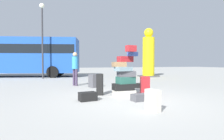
{
  "coord_description": "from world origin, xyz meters",
  "views": [
    {
      "loc": [
        -2.36,
        -5.37,
        1.13
      ],
      "look_at": [
        0.02,
        1.65,
        0.85
      ],
      "focal_mm": 29.56,
      "sensor_mm": 36.0,
      "label": 1
    }
  ],
  "objects_px": {
    "suitcase_charcoal_behind_tower": "(93,81)",
    "yellow_dummy_statue": "(149,55)",
    "suitcase_black_right_side": "(88,96)",
    "suitcase_black_foreground_near": "(134,86)",
    "suitcase_tower": "(125,77)",
    "suitcase_cream_left_side": "(153,100)",
    "parked_bus": "(16,55)",
    "person_bearded_onlooker": "(75,66)",
    "suitcase_maroon_upright_blue": "(145,85)",
    "lamp_post": "(42,29)",
    "suitcase_charcoal_white_trunk": "(142,97)",
    "suitcase_black_foreground_far": "(100,84)"
  },
  "relations": [
    {
      "from": "suitcase_charcoal_behind_tower",
      "to": "yellow_dummy_statue",
      "type": "xyz_separation_m",
      "value": [
        5.91,
        5.22,
        1.48
      ]
    },
    {
      "from": "suitcase_black_right_side",
      "to": "suitcase_black_foreground_near",
      "type": "height_order",
      "value": "suitcase_black_right_side"
    },
    {
      "from": "suitcase_tower",
      "to": "suitcase_cream_left_side",
      "type": "xyz_separation_m",
      "value": [
        -0.12,
        -2.01,
        -0.39
      ]
    },
    {
      "from": "suitcase_charcoal_behind_tower",
      "to": "parked_bus",
      "type": "bearing_deg",
      "value": 99.01
    },
    {
      "from": "suitcase_cream_left_side",
      "to": "person_bearded_onlooker",
      "type": "relative_size",
      "value": 0.31
    },
    {
      "from": "suitcase_black_right_side",
      "to": "person_bearded_onlooker",
      "type": "bearing_deg",
      "value": 79.46
    },
    {
      "from": "suitcase_maroon_upright_blue",
      "to": "parked_bus",
      "type": "distance_m",
      "value": 12.54
    },
    {
      "from": "parked_bus",
      "to": "suitcase_cream_left_side",
      "type": "bearing_deg",
      "value": -54.53
    },
    {
      "from": "suitcase_black_right_side",
      "to": "yellow_dummy_statue",
      "type": "bearing_deg",
      "value": 41.64
    },
    {
      "from": "suitcase_tower",
      "to": "suitcase_maroon_upright_blue",
      "type": "xyz_separation_m",
      "value": [
        0.91,
        0.24,
        -0.32
      ]
    },
    {
      "from": "suitcase_tower",
      "to": "lamp_post",
      "type": "xyz_separation_m",
      "value": [
        -2.89,
        8.58,
        2.97
      ]
    },
    {
      "from": "suitcase_maroon_upright_blue",
      "to": "suitcase_cream_left_side",
      "type": "relative_size",
      "value": 1.25
    },
    {
      "from": "suitcase_charcoal_white_trunk",
      "to": "parked_bus",
      "type": "relative_size",
      "value": 0.06
    },
    {
      "from": "suitcase_black_right_side",
      "to": "suitcase_black_foreground_near",
      "type": "relative_size",
      "value": 0.65
    },
    {
      "from": "lamp_post",
      "to": "suitcase_black_right_side",
      "type": "bearing_deg",
      "value": -80.06
    },
    {
      "from": "suitcase_tower",
      "to": "suitcase_charcoal_white_trunk",
      "type": "xyz_separation_m",
      "value": [
        0.23,
        -0.83,
        -0.54
      ]
    },
    {
      "from": "suitcase_tower",
      "to": "suitcase_black_foreground_near",
      "type": "relative_size",
      "value": 2.17
    },
    {
      "from": "suitcase_black_foreground_near",
      "to": "suitcase_charcoal_white_trunk",
      "type": "xyz_separation_m",
      "value": [
        -1.04,
        -2.7,
        0.0
      ]
    },
    {
      "from": "suitcase_black_right_side",
      "to": "suitcase_black_foreground_far",
      "type": "relative_size",
      "value": 0.69
    },
    {
      "from": "suitcase_black_foreground_near",
      "to": "lamp_post",
      "type": "relative_size",
      "value": 0.15
    },
    {
      "from": "yellow_dummy_statue",
      "to": "suitcase_charcoal_white_trunk",
      "type": "bearing_deg",
      "value": -120.94
    },
    {
      "from": "suitcase_black_foreground_near",
      "to": "suitcase_maroon_upright_blue",
      "type": "bearing_deg",
      "value": -95.38
    },
    {
      "from": "suitcase_black_foreground_far",
      "to": "lamp_post",
      "type": "distance_m",
      "value": 8.92
    },
    {
      "from": "suitcase_charcoal_white_trunk",
      "to": "yellow_dummy_statue",
      "type": "relative_size",
      "value": 0.16
    },
    {
      "from": "suitcase_black_foreground_far",
      "to": "suitcase_cream_left_side",
      "type": "distance_m",
      "value": 2.63
    },
    {
      "from": "suitcase_charcoal_behind_tower",
      "to": "suitcase_black_foreground_far",
      "type": "distance_m",
      "value": 2.05
    },
    {
      "from": "parked_bus",
      "to": "lamp_post",
      "type": "relative_size",
      "value": 1.92
    },
    {
      "from": "suitcase_charcoal_white_trunk",
      "to": "suitcase_tower",
      "type": "bearing_deg",
      "value": 98.06
    },
    {
      "from": "suitcase_tower",
      "to": "suitcase_charcoal_behind_tower",
      "type": "xyz_separation_m",
      "value": [
        -0.51,
        2.58,
        -0.34
      ]
    },
    {
      "from": "suitcase_black_foreground_near",
      "to": "yellow_dummy_statue",
      "type": "relative_size",
      "value": 0.2
    },
    {
      "from": "suitcase_maroon_upright_blue",
      "to": "suitcase_charcoal_white_trunk",
      "type": "bearing_deg",
      "value": -100.72
    },
    {
      "from": "suitcase_maroon_upright_blue",
      "to": "suitcase_black_right_side",
      "type": "bearing_deg",
      "value": -144.27
    },
    {
      "from": "suitcase_maroon_upright_blue",
      "to": "lamp_post",
      "type": "bearing_deg",
      "value": 136.23
    },
    {
      "from": "suitcase_black_foreground_near",
      "to": "suitcase_black_foreground_far",
      "type": "distance_m",
      "value": 2.4
    },
    {
      "from": "suitcase_charcoal_behind_tower",
      "to": "person_bearded_onlooker",
      "type": "xyz_separation_m",
      "value": [
        -0.7,
        0.95,
        0.7
      ]
    },
    {
      "from": "suitcase_black_foreground_near",
      "to": "yellow_dummy_statue",
      "type": "distance_m",
      "value": 7.43
    },
    {
      "from": "suitcase_black_right_side",
      "to": "suitcase_charcoal_white_trunk",
      "type": "distance_m",
      "value": 1.64
    },
    {
      "from": "yellow_dummy_statue",
      "to": "suitcase_cream_left_side",
      "type": "bearing_deg",
      "value": -119.36
    },
    {
      "from": "suitcase_charcoal_behind_tower",
      "to": "lamp_post",
      "type": "xyz_separation_m",
      "value": [
        -2.38,
        5.99,
        3.31
      ]
    },
    {
      "from": "suitcase_black_right_side",
      "to": "lamp_post",
      "type": "relative_size",
      "value": 0.09
    },
    {
      "from": "suitcase_maroon_upright_blue",
      "to": "suitcase_black_foreground_far",
      "type": "bearing_deg",
      "value": -169.01
    },
    {
      "from": "suitcase_tower",
      "to": "suitcase_charcoal_white_trunk",
      "type": "bearing_deg",
      "value": -74.83
    },
    {
      "from": "suitcase_black_right_side",
      "to": "suitcase_black_foreground_near",
      "type": "bearing_deg",
      "value": 31.45
    },
    {
      "from": "suitcase_black_foreground_near",
      "to": "person_bearded_onlooker",
      "type": "relative_size",
      "value": 0.47
    },
    {
      "from": "suitcase_charcoal_behind_tower",
      "to": "suitcase_black_right_side",
      "type": "bearing_deg",
      "value": -124.84
    },
    {
      "from": "suitcase_tower",
      "to": "yellow_dummy_statue",
      "type": "relative_size",
      "value": 0.43
    },
    {
      "from": "suitcase_charcoal_behind_tower",
      "to": "suitcase_cream_left_side",
      "type": "relative_size",
      "value": 1.19
    },
    {
      "from": "suitcase_cream_left_side",
      "to": "yellow_dummy_statue",
      "type": "xyz_separation_m",
      "value": [
        5.52,
        9.82,
        1.53
      ]
    },
    {
      "from": "suitcase_black_foreground_near",
      "to": "suitcase_charcoal_behind_tower",
      "type": "bearing_deg",
      "value": 165.19
    },
    {
      "from": "suitcase_charcoal_white_trunk",
      "to": "yellow_dummy_statue",
      "type": "distance_m",
      "value": 10.21
    }
  ]
}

